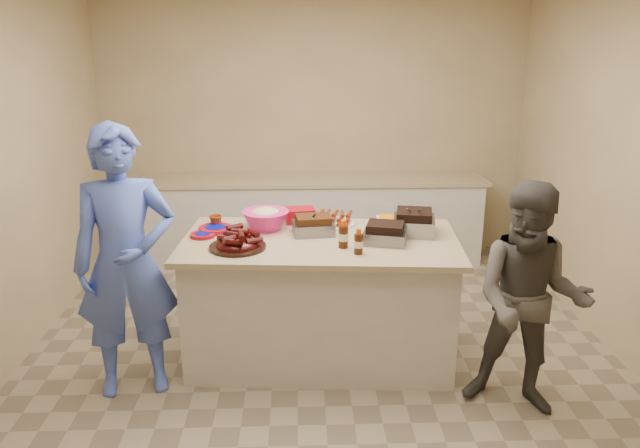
{
  "coord_description": "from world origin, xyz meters",
  "views": [
    {
      "loc": [
        -0.16,
        -4.18,
        2.4
      ],
      "look_at": [
        -0.01,
        0.13,
        1.04
      ],
      "focal_mm": 35.0,
      "sensor_mm": 36.0,
      "label": 1
    }
  ],
  "objects_px": {
    "mustard_bottle": "(301,232)",
    "bbq_bottle_a": "(358,254)",
    "roasting_pan": "(413,233)",
    "guest_blue": "(138,386)",
    "island": "(320,355)",
    "bbq_bottle_b": "(343,247)",
    "guest_gray": "(518,406)",
    "coleslaw_bowl": "(266,229)",
    "plastic_cup": "(216,227)",
    "rib_platter": "(238,248)"
  },
  "relations": [
    {
      "from": "bbq_bottle_a",
      "to": "mustard_bottle",
      "type": "distance_m",
      "value": 0.61
    },
    {
      "from": "roasting_pan",
      "to": "guest_gray",
      "type": "xyz_separation_m",
      "value": [
        0.59,
        -0.83,
        -0.94
      ]
    },
    {
      "from": "bbq_bottle_a",
      "to": "plastic_cup",
      "type": "distance_m",
      "value": 1.21
    },
    {
      "from": "roasting_pan",
      "to": "guest_blue",
      "type": "relative_size",
      "value": 0.16
    },
    {
      "from": "roasting_pan",
      "to": "guest_blue",
      "type": "height_order",
      "value": "roasting_pan"
    },
    {
      "from": "island",
      "to": "guest_blue",
      "type": "distance_m",
      "value": 1.35
    },
    {
      "from": "bbq_bottle_a",
      "to": "mustard_bottle",
      "type": "height_order",
      "value": "bbq_bottle_a"
    },
    {
      "from": "bbq_bottle_b",
      "to": "roasting_pan",
      "type": "bearing_deg",
      "value": 28.4
    },
    {
      "from": "bbq_bottle_b",
      "to": "guest_gray",
      "type": "bearing_deg",
      "value": -25.25
    },
    {
      "from": "roasting_pan",
      "to": "bbq_bottle_b",
      "type": "relative_size",
      "value": 1.52
    },
    {
      "from": "bbq_bottle_a",
      "to": "guest_gray",
      "type": "height_order",
      "value": "bbq_bottle_a"
    },
    {
      "from": "island",
      "to": "coleslaw_bowl",
      "type": "distance_m",
      "value": 1.06
    },
    {
      "from": "rib_platter",
      "to": "coleslaw_bowl",
      "type": "relative_size",
      "value": 1.11
    },
    {
      "from": "bbq_bottle_b",
      "to": "mustard_bottle",
      "type": "height_order",
      "value": "bbq_bottle_b"
    },
    {
      "from": "coleslaw_bowl",
      "to": "bbq_bottle_b",
      "type": "relative_size",
      "value": 1.8
    },
    {
      "from": "guest_blue",
      "to": "plastic_cup",
      "type": "bearing_deg",
      "value": 41.49
    },
    {
      "from": "mustard_bottle",
      "to": "bbq_bottle_b",
      "type": "bearing_deg",
      "value": -50.03
    },
    {
      "from": "coleslaw_bowl",
      "to": "bbq_bottle_b",
      "type": "bearing_deg",
      "value": -37.99
    },
    {
      "from": "roasting_pan",
      "to": "plastic_cup",
      "type": "distance_m",
      "value": 1.5
    },
    {
      "from": "coleslaw_bowl",
      "to": "guest_blue",
      "type": "distance_m",
      "value": 1.45
    },
    {
      "from": "rib_platter",
      "to": "plastic_cup",
      "type": "height_order",
      "value": "rib_platter"
    },
    {
      "from": "mustard_bottle",
      "to": "plastic_cup",
      "type": "distance_m",
      "value": 0.67
    },
    {
      "from": "guest_gray",
      "to": "plastic_cup",
      "type": "bearing_deg",
      "value": 175.06
    },
    {
      "from": "rib_platter",
      "to": "bbq_bottle_b",
      "type": "xyz_separation_m",
      "value": [
        0.73,
        -0.01,
        0.0
      ]
    },
    {
      "from": "bbq_bottle_b",
      "to": "island",
      "type": "bearing_deg",
      "value": 130.24
    },
    {
      "from": "mustard_bottle",
      "to": "coleslaw_bowl",
      "type": "bearing_deg",
      "value": 161.67
    },
    {
      "from": "rib_platter",
      "to": "roasting_pan",
      "type": "xyz_separation_m",
      "value": [
        1.28,
        0.28,
        0.0
      ]
    },
    {
      "from": "rib_platter",
      "to": "bbq_bottle_b",
      "type": "relative_size",
      "value": 2.0
    },
    {
      "from": "mustard_bottle",
      "to": "bbq_bottle_a",
      "type": "bearing_deg",
      "value": -51.17
    },
    {
      "from": "island",
      "to": "bbq_bottle_a",
      "type": "xyz_separation_m",
      "value": [
        0.25,
        -0.31,
        0.94
      ]
    },
    {
      "from": "coleslaw_bowl",
      "to": "plastic_cup",
      "type": "distance_m",
      "value": 0.39
    },
    {
      "from": "bbq_bottle_a",
      "to": "coleslaw_bowl",
      "type": "bearing_deg",
      "value": 139.0
    },
    {
      "from": "island",
      "to": "guest_blue",
      "type": "relative_size",
      "value": 1.08
    },
    {
      "from": "plastic_cup",
      "to": "guest_blue",
      "type": "relative_size",
      "value": 0.05
    },
    {
      "from": "rib_platter",
      "to": "mustard_bottle",
      "type": "bearing_deg",
      "value": 36.99
    },
    {
      "from": "mustard_bottle",
      "to": "guest_gray",
      "type": "xyz_separation_m",
      "value": [
        1.43,
        -0.88,
        -0.94
      ]
    },
    {
      "from": "guest_blue",
      "to": "guest_gray",
      "type": "height_order",
      "value": "guest_gray"
    },
    {
      "from": "island",
      "to": "guest_blue",
      "type": "xyz_separation_m",
      "value": [
        -1.29,
        -0.39,
        0.0
      ]
    },
    {
      "from": "mustard_bottle",
      "to": "plastic_cup",
      "type": "xyz_separation_m",
      "value": [
        -0.65,
        0.15,
        0.0
      ]
    },
    {
      "from": "bbq_bottle_b",
      "to": "plastic_cup",
      "type": "relative_size",
      "value": 2.01
    },
    {
      "from": "island",
      "to": "bbq_bottle_a",
      "type": "relative_size",
      "value": 11.22
    },
    {
      "from": "island",
      "to": "plastic_cup",
      "type": "bearing_deg",
      "value": 162.23
    },
    {
      "from": "bbq_bottle_a",
      "to": "guest_gray",
      "type": "relative_size",
      "value": 0.12
    },
    {
      "from": "island",
      "to": "coleslaw_bowl",
      "type": "xyz_separation_m",
      "value": [
        -0.4,
        0.25,
        0.94
      ]
    },
    {
      "from": "rib_platter",
      "to": "guest_gray",
      "type": "height_order",
      "value": "rib_platter"
    },
    {
      "from": "mustard_bottle",
      "to": "guest_gray",
      "type": "height_order",
      "value": "mustard_bottle"
    },
    {
      "from": "roasting_pan",
      "to": "bbq_bottle_b",
      "type": "height_order",
      "value": "bbq_bottle_b"
    },
    {
      "from": "rib_platter",
      "to": "guest_blue",
      "type": "relative_size",
      "value": 0.21
    },
    {
      "from": "island",
      "to": "bbq_bottle_b",
      "type": "xyz_separation_m",
      "value": [
        0.15,
        -0.18,
        0.94
      ]
    },
    {
      "from": "guest_gray",
      "to": "guest_blue",
      "type": "bearing_deg",
      "value": -165.83
    }
  ]
}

